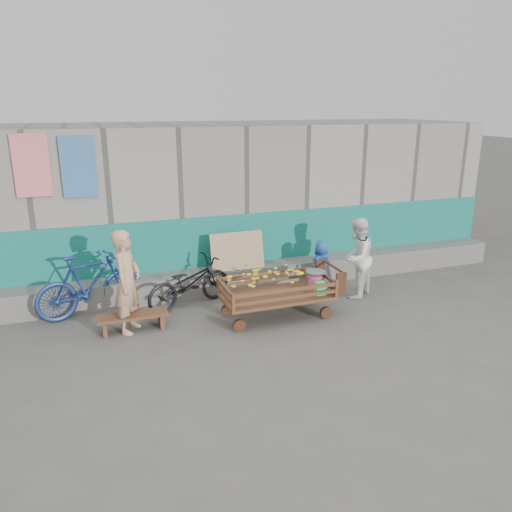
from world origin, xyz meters
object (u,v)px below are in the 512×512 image
object	(u,v)px
bicycle_blue	(90,284)
child	(321,266)
bicycle_dark	(189,283)
banana_cart	(275,285)
bench	(133,318)
woman	(357,258)
vendor_man	(127,282)

from	to	relation	value
bicycle_blue	child	bearing A→B (deg)	-109.83
bicycle_dark	bicycle_blue	size ratio (longest dim) A/B	0.92
banana_cart	bench	size ratio (longest dim) A/B	1.82
bench	woman	xyz separation A→B (m)	(4.00, 0.11, 0.54)
banana_cart	woman	size ratio (longest dim) A/B	1.34
woman	bicycle_dark	world-z (taller)	woman
bench	banana_cart	bearing A→B (deg)	-6.97
child	bicycle_blue	bearing A→B (deg)	-37.35
bench	child	bearing A→B (deg)	9.36
child	bench	bearing A→B (deg)	-24.14
child	bicycle_blue	xyz separation A→B (m)	(-4.12, 0.28, 0.05)
bicycle_dark	bicycle_blue	xyz separation A→B (m)	(-1.62, 0.20, 0.11)
vendor_man	bicycle_dark	world-z (taller)	vendor_man
woman	vendor_man	bearing A→B (deg)	-34.66
woman	bicycle_blue	bearing A→B (deg)	-45.30
banana_cart	child	bearing A→B (deg)	33.83
vendor_man	bicycle_blue	bearing A→B (deg)	60.49
bench	bicycle_blue	distance (m)	1.09
vendor_man	bicycle_blue	size ratio (longest dim) A/B	0.91
banana_cart	child	world-z (taller)	child
bicycle_dark	bicycle_blue	distance (m)	1.64
vendor_man	bicycle_dark	size ratio (longest dim) A/B	0.99
bicycle_blue	woman	bearing A→B (deg)	-115.30
banana_cart	bicycle_dark	distance (m)	1.54
vendor_man	bench	bearing A→B (deg)	-83.60
woman	bench	bearing A→B (deg)	-34.42
banana_cart	bench	world-z (taller)	banana_cart
child	vendor_man	bearing A→B (deg)	-24.48
bench	bicycle_blue	xyz separation A→B (m)	(-0.58, 0.86, 0.34)
bicycle_dark	bicycle_blue	bearing A→B (deg)	62.56
banana_cart	vendor_man	xyz separation A→B (m)	(-2.30, 0.29, 0.24)
bench	vendor_man	xyz separation A→B (m)	(-0.04, 0.02, 0.61)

